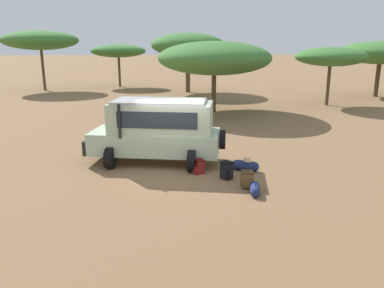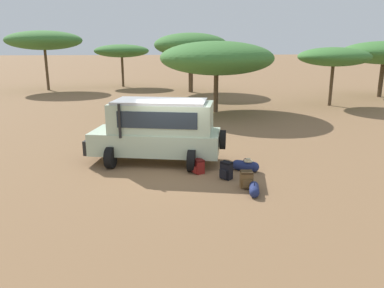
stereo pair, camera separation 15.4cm
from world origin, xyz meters
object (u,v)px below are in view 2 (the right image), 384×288
(acacia_tree_left_mid, at_px, (122,51))
(acacia_tree_far_right, at_px, (334,57))
(backpack_cluster_center, at_px, (198,166))
(backpack_near_rear_wheel, at_px, (247,180))
(duffel_bag_soft_canvas, at_px, (254,189))
(acacia_tree_far_left, at_px, (44,40))
(acacia_tree_right_mid, at_px, (216,58))
(duffel_bag_low_black_case, at_px, (245,166))
(acacia_tree_centre_back, at_px, (191,45))
(backpack_beside_front_wheel, at_px, (226,171))
(safari_vehicle, at_px, (158,130))

(acacia_tree_left_mid, relative_size, acacia_tree_far_right, 1.10)
(backpack_cluster_center, height_order, backpack_near_rear_wheel, backpack_near_rear_wheel)
(acacia_tree_far_right, bearing_deg, duffel_bag_soft_canvas, -122.20)
(backpack_near_rear_wheel, distance_m, acacia_tree_left_mid, 31.58)
(acacia_tree_far_left, distance_m, acacia_tree_right_mid, 20.64)
(duffel_bag_low_black_case, distance_m, acacia_tree_centre_back, 23.93)
(duffel_bag_low_black_case, relative_size, acacia_tree_far_left, 0.13)
(duffel_bag_soft_canvas, distance_m, acacia_tree_right_mid, 15.06)
(backpack_beside_front_wheel, relative_size, duffel_bag_low_black_case, 0.65)
(backpack_beside_front_wheel, relative_size, acacia_tree_centre_back, 0.08)
(duffel_bag_soft_canvas, bearing_deg, backpack_beside_front_wheel, 112.61)
(backpack_beside_front_wheel, bearing_deg, duffel_bag_soft_canvas, -67.39)
(backpack_cluster_center, relative_size, duffel_bag_soft_canvas, 0.59)
(safari_vehicle, height_order, backpack_near_rear_wheel, safari_vehicle)
(acacia_tree_far_right, bearing_deg, safari_vehicle, -135.88)
(backpack_cluster_center, bearing_deg, acacia_tree_far_left, 114.07)
(acacia_tree_left_mid, bearing_deg, backpack_near_rear_wheel, -78.90)
(backpack_cluster_center, relative_size, acacia_tree_left_mid, 0.09)
(backpack_cluster_center, height_order, acacia_tree_left_mid, acacia_tree_left_mid)
(backpack_near_rear_wheel, height_order, acacia_tree_far_left, acacia_tree_far_left)
(acacia_tree_centre_back, distance_m, acacia_tree_right_mid, 11.16)
(acacia_tree_far_left, height_order, acacia_tree_far_right, acacia_tree_far_left)
(safari_vehicle, bearing_deg, duffel_bag_low_black_case, -24.92)
(acacia_tree_left_mid, bearing_deg, acacia_tree_far_left, -162.15)
(safari_vehicle, xyz_separation_m, backpack_beside_front_wheel, (2.24, -2.19, -1.00))
(acacia_tree_centre_back, relative_size, acacia_tree_right_mid, 0.89)
(acacia_tree_left_mid, height_order, acacia_tree_far_right, acacia_tree_left_mid)
(duffel_bag_soft_canvas, relative_size, acacia_tree_right_mid, 0.10)
(acacia_tree_far_left, height_order, acacia_tree_right_mid, acacia_tree_far_left)
(duffel_bag_low_black_case, xyz_separation_m, acacia_tree_left_mid, (-6.41, 29.18, 3.60))
(safari_vehicle, bearing_deg, acacia_tree_centre_back, 80.85)
(duffel_bag_soft_canvas, relative_size, acacia_tree_left_mid, 0.15)
(backpack_beside_front_wheel, xyz_separation_m, acacia_tree_far_right, (10.90, 14.94, 3.29))
(backpack_cluster_center, xyz_separation_m, acacia_tree_centre_back, (2.19, 23.59, 4.18))
(backpack_cluster_center, distance_m, acacia_tree_left_mid, 29.81)
(acacia_tree_centre_back, distance_m, acacia_tree_far_right, 13.42)
(backpack_near_rear_wheel, relative_size, acacia_tree_centre_back, 0.08)
(backpack_cluster_center, xyz_separation_m, acacia_tree_left_mid, (-4.67, 29.23, 3.55))
(duffel_bag_soft_canvas, bearing_deg, backpack_near_rear_wheel, 100.35)
(safari_vehicle, height_order, duffel_bag_low_black_case, safari_vehicle)
(safari_vehicle, distance_m, backpack_cluster_center, 2.28)
(acacia_tree_far_right, bearing_deg, acacia_tree_left_mid, 137.66)
(backpack_cluster_center, xyz_separation_m, acacia_tree_far_right, (11.78, 14.24, 3.34))
(acacia_tree_far_left, bearing_deg, acacia_tree_far_right, -27.98)
(backpack_beside_front_wheel, xyz_separation_m, acacia_tree_centre_back, (1.31, 24.29, 4.13))
(backpack_cluster_center, height_order, duffel_bag_low_black_case, backpack_cluster_center)
(duffel_bag_soft_canvas, bearing_deg, acacia_tree_centre_back, 88.40)
(acacia_tree_centre_back, bearing_deg, safari_vehicle, -99.15)
(acacia_tree_left_mid, bearing_deg, backpack_beside_front_wheel, -79.50)
(backpack_near_rear_wheel, relative_size, acacia_tree_far_left, 0.07)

